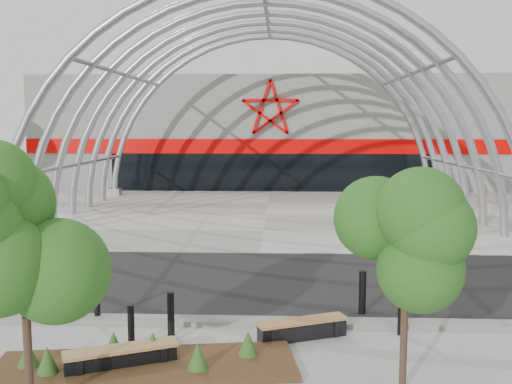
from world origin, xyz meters
TOP-DOWN VIEW (x-y plane):
  - ground at (0.00, 0.00)m, footprint 140.00×140.00m
  - road at (0.00, 3.50)m, footprint 140.00×7.00m
  - forecourt at (0.00, 15.50)m, footprint 60.00×17.00m
  - kerb at (0.00, -0.25)m, footprint 60.00×0.50m
  - arena_building at (0.00, 33.45)m, footprint 34.00×15.24m
  - vault_canopy at (0.00, 15.50)m, footprint 20.80×15.80m
  - planting_bed at (-1.88, -2.77)m, footprint 5.91×2.57m
  - street_tree_0 at (-3.23, -4.62)m, footprint 1.84×1.84m
  - street_tree_1 at (2.92, -3.37)m, footprint 1.59×1.59m
  - bench_0 at (-2.26, -2.84)m, footprint 2.13×1.29m
  - bench_1 at (1.24, -1.09)m, footprint 2.04×1.17m
  - bollard_0 at (-3.60, -0.14)m, footprint 0.14×0.14m
  - bollard_1 at (-2.37, -1.68)m, footprint 0.14×0.14m
  - bollard_2 at (-1.66, -1.02)m, footprint 0.16×0.16m
  - bollard_3 at (3.44, -0.76)m, footprint 0.17×0.17m
  - bollard_4 at (2.76, 0.57)m, footprint 0.17×0.17m

SIDE VIEW (x-z plane):
  - ground at x=0.00m, z-range 0.00..0.00m
  - road at x=0.00m, z-range 0.00..0.02m
  - vault_canopy at x=0.00m, z-range -10.16..10.20m
  - forecourt at x=0.00m, z-range 0.00..0.04m
  - kerb at x=0.00m, z-range 0.00..0.12m
  - planting_bed at x=-1.88m, z-range -0.16..0.45m
  - bench_1 at x=1.24m, z-range -0.01..0.42m
  - bench_0 at x=-2.26m, z-range -0.01..0.44m
  - bollard_0 at x=-3.60m, z-range 0.00..0.88m
  - bollard_1 at x=-2.37m, z-range 0.00..0.89m
  - bollard_2 at x=-1.66m, z-range 0.00..0.98m
  - bollard_4 at x=2.76m, z-range 0.00..1.09m
  - bollard_3 at x=3.44m, z-range 0.00..1.09m
  - street_tree_1 at x=2.92m, z-range 0.82..4.59m
  - street_tree_0 at x=-3.23m, z-range 0.92..5.12m
  - arena_building at x=0.00m, z-range -0.01..7.99m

